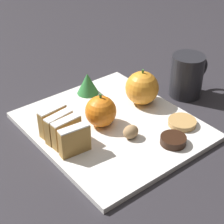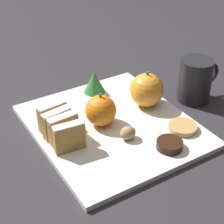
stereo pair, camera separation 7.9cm
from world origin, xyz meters
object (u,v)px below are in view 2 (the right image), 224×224
Objects in this scene: chocolate_cookie at (170,145)px; coffee_mug at (195,79)px; orange_near at (101,110)px; walnut at (128,133)px; orange_far at (147,90)px.

coffee_mug reaches higher than chocolate_cookie.
chocolate_cookie is (0.07, -0.14, -0.03)m from orange_near.
walnut is 0.30× the size of coffee_mug.
orange_near is 1.43× the size of chocolate_cookie.
coffee_mug is at bearing 36.55° from chocolate_cookie.
coffee_mug reaches higher than orange_near.
chocolate_cookie is at bearing -109.39° from orange_far.
chocolate_cookie is 0.47× the size of coffee_mug.
orange_far is 0.14m from walnut.
orange_far is 2.53× the size of walnut.
orange_near is 0.67× the size of coffee_mug.
orange_near is 0.13m from orange_far.
walnut is 0.24m from coffee_mug.
orange_near is at bearing 105.83° from walnut.
orange_far is 1.63× the size of chocolate_cookie.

